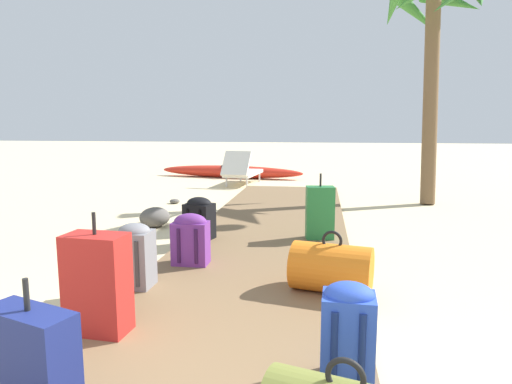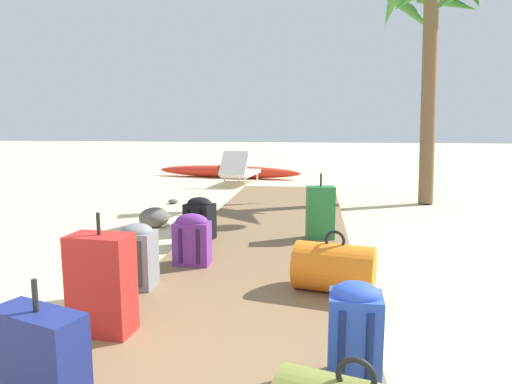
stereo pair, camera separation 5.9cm
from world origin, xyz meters
TOP-DOWN VIEW (x-y plane):
  - ground_plane at (0.00, 3.49)m, footprint 60.00×60.00m
  - boardwalk at (0.00, 4.36)m, footprint 1.91×8.73m
  - suitcase_navy at (-0.57, 0.79)m, footprint 0.46×0.30m
  - duffel_bag_orange at (0.72, 2.68)m, footprint 0.70×0.52m
  - backpack_blue at (0.78, 1.40)m, footprint 0.28×0.25m
  - suitcase_green at (0.62, 4.38)m, footprint 0.34×0.24m
  - suitcase_red at (-0.78, 1.75)m, footprint 0.40×0.26m
  - backpack_purple at (-0.60, 3.22)m, footprint 0.34×0.23m
  - backpack_black at (-0.77, 4.16)m, footprint 0.37×0.32m
  - backpack_grey at (-0.87, 2.57)m, footprint 0.28×0.27m
  - palm_tree_far_right at (2.50, 7.57)m, footprint 2.07×2.31m
  - lounge_chair at (-1.21, 9.42)m, footprint 0.77×1.58m
  - kayak at (-1.77, 10.79)m, footprint 3.96×1.06m
  - rock_left_near at (-1.97, 6.81)m, footprint 0.18×0.17m
  - rock_left_far at (-1.64, 4.99)m, footprint 0.54×0.56m
  - rock_left_mid at (-1.46, 3.96)m, footprint 0.39×0.39m

SIDE VIEW (x-z plane):
  - ground_plane at x=0.00m, z-range 0.00..0.00m
  - boardwalk at x=0.00m, z-range 0.00..0.08m
  - rock_left_near at x=-1.97m, z-range 0.00..0.08m
  - rock_left_mid at x=-1.46m, z-range 0.00..0.17m
  - rock_left_far at x=-1.64m, z-range 0.00..0.28m
  - kayak at x=-1.77m, z-range 0.00..0.32m
  - duffel_bag_orange at x=0.72m, z-range 0.03..0.53m
  - lounge_chair at x=-1.21m, z-range -0.08..0.73m
  - backpack_purple at x=-0.60m, z-range 0.09..0.59m
  - backpack_black at x=-0.77m, z-range 0.09..0.59m
  - backpack_grey at x=-0.87m, z-range 0.09..0.63m
  - backpack_blue at x=0.78m, z-range 0.09..0.63m
  - suitcase_navy at x=-0.57m, z-range 0.01..0.72m
  - suitcase_green at x=0.62m, z-range 0.00..0.77m
  - suitcase_red at x=-0.78m, z-range 0.01..0.80m
  - palm_tree_far_right at x=2.50m, z-range 1.17..5.30m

